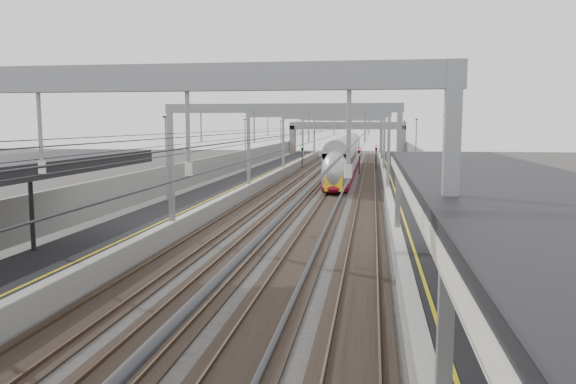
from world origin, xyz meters
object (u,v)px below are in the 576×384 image
(bench, at_px, (462,290))
(signal_green, at_px, (302,152))
(overbridge, at_px, (347,130))
(train, at_px, (345,160))

(bench, xyz_separation_m, signal_green, (-12.86, 63.83, 0.86))
(overbridge, bearing_deg, bench, -85.21)
(overbridge, bearing_deg, train, -87.67)
(train, height_order, signal_green, train)
(overbridge, relative_size, bench, 12.00)
(overbridge, height_order, signal_green, overbridge)
(signal_green, bearing_deg, overbridge, 79.28)
(bench, distance_m, signal_green, 65.12)
(train, relative_size, signal_green, 13.29)
(signal_green, bearing_deg, train, -54.65)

